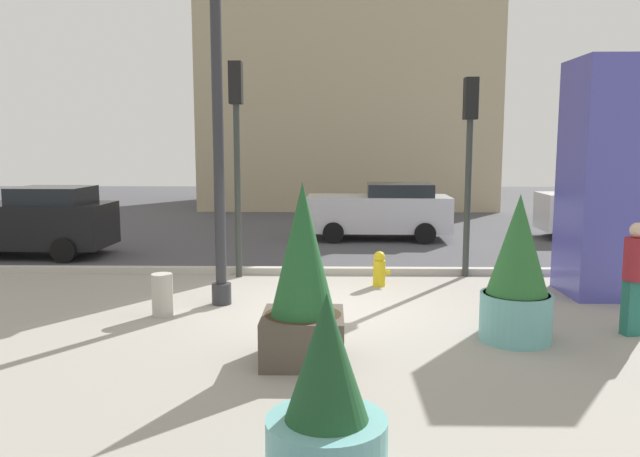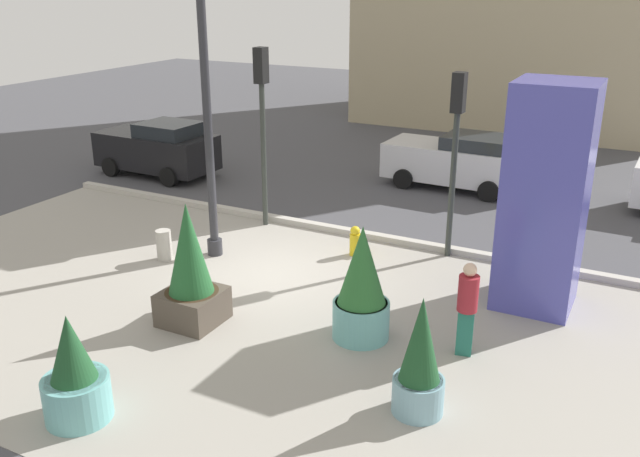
{
  "view_description": "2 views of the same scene",
  "coord_description": "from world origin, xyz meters",
  "px_view_note": "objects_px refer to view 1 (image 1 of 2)",
  "views": [
    {
      "loc": [
        0.15,
        -10.78,
        2.93
      ],
      "look_at": [
        -0.08,
        1.08,
        1.34
      ],
      "focal_mm": 34.57,
      "sensor_mm": 36.0,
      "label": 1
    },
    {
      "loc": [
        7.43,
        -12.03,
        6.37
      ],
      "look_at": [
        0.9,
        0.54,
        1.1
      ],
      "focal_mm": 37.99,
      "sensor_mm": 36.0,
      "label": 2
    }
  ],
  "objects_px": {
    "lamp_post": "(218,129)",
    "car_far_lane": "(34,222)",
    "traffic_light_far_side": "(469,144)",
    "potted_plant_by_pillar": "(303,283)",
    "fire_hydrant": "(379,269)",
    "car_passing_lane": "(381,211)",
    "pedestrian_by_curb": "(635,273)",
    "potted_plant_mid_plaza": "(517,274)",
    "car_curb_west": "(609,209)",
    "concrete_bollard": "(162,295)",
    "traffic_light_corner": "(237,134)",
    "potted_plant_near_right": "(327,417)",
    "art_pillar_blue": "(609,179)"
  },
  "relations": [
    {
      "from": "lamp_post",
      "to": "concrete_bollard",
      "type": "bearing_deg",
      "value": -136.79
    },
    {
      "from": "fire_hydrant",
      "to": "concrete_bollard",
      "type": "height_order",
      "value": "same"
    },
    {
      "from": "lamp_post",
      "to": "car_curb_west",
      "type": "height_order",
      "value": "lamp_post"
    },
    {
      "from": "potted_plant_near_right",
      "to": "car_passing_lane",
      "type": "xyz_separation_m",
      "value": [
        1.57,
        14.56,
        0.18
      ]
    },
    {
      "from": "traffic_light_corner",
      "to": "pedestrian_by_curb",
      "type": "height_order",
      "value": "traffic_light_corner"
    },
    {
      "from": "traffic_light_far_side",
      "to": "car_far_lane",
      "type": "height_order",
      "value": "traffic_light_far_side"
    },
    {
      "from": "car_passing_lane",
      "to": "art_pillar_blue",
      "type": "bearing_deg",
      "value": -62.37
    },
    {
      "from": "fire_hydrant",
      "to": "concrete_bollard",
      "type": "relative_size",
      "value": 1.0
    },
    {
      "from": "potted_plant_near_right",
      "to": "lamp_post",
      "type": "bearing_deg",
      "value": 107.63
    },
    {
      "from": "potted_plant_near_right",
      "to": "concrete_bollard",
      "type": "bearing_deg",
      "value": 117.68
    },
    {
      "from": "potted_plant_mid_plaza",
      "to": "potted_plant_by_pillar",
      "type": "relative_size",
      "value": 0.91
    },
    {
      "from": "concrete_bollard",
      "to": "fire_hydrant",
      "type": "bearing_deg",
      "value": 31.1
    },
    {
      "from": "fire_hydrant",
      "to": "car_passing_lane",
      "type": "height_order",
      "value": "car_passing_lane"
    },
    {
      "from": "pedestrian_by_curb",
      "to": "concrete_bollard",
      "type": "bearing_deg",
      "value": 172.93
    },
    {
      "from": "pedestrian_by_curb",
      "to": "car_passing_lane",
      "type": "bearing_deg",
      "value": 107.39
    },
    {
      "from": "car_curb_west",
      "to": "pedestrian_by_curb",
      "type": "distance_m",
      "value": 11.04
    },
    {
      "from": "lamp_post",
      "to": "potted_plant_near_right",
      "type": "bearing_deg",
      "value": -72.37
    },
    {
      "from": "fire_hydrant",
      "to": "car_passing_lane",
      "type": "relative_size",
      "value": 0.17
    },
    {
      "from": "car_curb_west",
      "to": "potted_plant_mid_plaza",
      "type": "bearing_deg",
      "value": -119.79
    },
    {
      "from": "art_pillar_blue",
      "to": "potted_plant_mid_plaza",
      "type": "relative_size",
      "value": 2.05
    },
    {
      "from": "potted_plant_mid_plaza",
      "to": "fire_hydrant",
      "type": "height_order",
      "value": "potted_plant_mid_plaza"
    },
    {
      "from": "potted_plant_near_right",
      "to": "pedestrian_by_curb",
      "type": "relative_size",
      "value": 0.99
    },
    {
      "from": "car_passing_lane",
      "to": "fire_hydrant",
      "type": "bearing_deg",
      "value": -94.59
    },
    {
      "from": "potted_plant_mid_plaza",
      "to": "concrete_bollard",
      "type": "distance_m",
      "value": 5.87
    },
    {
      "from": "traffic_light_far_side",
      "to": "car_curb_west",
      "type": "distance_m",
      "value": 8.52
    },
    {
      "from": "traffic_light_corner",
      "to": "car_curb_west",
      "type": "xyz_separation_m",
      "value": [
        10.9,
        6.07,
        -2.26
      ]
    },
    {
      "from": "art_pillar_blue",
      "to": "traffic_light_far_side",
      "type": "height_order",
      "value": "art_pillar_blue"
    },
    {
      "from": "lamp_post",
      "to": "traffic_light_far_side",
      "type": "height_order",
      "value": "lamp_post"
    },
    {
      "from": "potted_plant_by_pillar",
      "to": "car_far_lane",
      "type": "relative_size",
      "value": 0.59
    },
    {
      "from": "pedestrian_by_curb",
      "to": "traffic_light_far_side",
      "type": "bearing_deg",
      "value": 110.87
    },
    {
      "from": "traffic_light_far_side",
      "to": "potted_plant_by_pillar",
      "type": "bearing_deg",
      "value": -121.35
    },
    {
      "from": "potted_plant_by_pillar",
      "to": "car_far_lane",
      "type": "distance_m",
      "value": 11.01
    },
    {
      "from": "lamp_post",
      "to": "potted_plant_mid_plaza",
      "type": "distance_m",
      "value": 5.69
    },
    {
      "from": "potted_plant_mid_plaza",
      "to": "car_curb_west",
      "type": "xyz_separation_m",
      "value": [
        6.03,
        10.54,
        -0.09
      ]
    },
    {
      "from": "fire_hydrant",
      "to": "car_curb_west",
      "type": "distance_m",
      "value": 10.45
    },
    {
      "from": "pedestrian_by_curb",
      "to": "potted_plant_by_pillar",
      "type": "bearing_deg",
      "value": -165.99
    },
    {
      "from": "concrete_bollard",
      "to": "traffic_light_far_side",
      "type": "relative_size",
      "value": 0.17
    },
    {
      "from": "traffic_light_corner",
      "to": "car_curb_west",
      "type": "bearing_deg",
      "value": 29.12
    },
    {
      "from": "lamp_post",
      "to": "car_far_lane",
      "type": "height_order",
      "value": "lamp_post"
    },
    {
      "from": "concrete_bollard",
      "to": "lamp_post",
      "type": "bearing_deg",
      "value": 43.21
    },
    {
      "from": "concrete_bollard",
      "to": "car_curb_west",
      "type": "xyz_separation_m",
      "value": [
        11.74,
        9.29,
        0.56
      ]
    },
    {
      "from": "traffic_light_corner",
      "to": "traffic_light_far_side",
      "type": "bearing_deg",
      "value": 1.81
    },
    {
      "from": "potted_plant_mid_plaza",
      "to": "traffic_light_corner",
      "type": "height_order",
      "value": "traffic_light_corner"
    },
    {
      "from": "traffic_light_corner",
      "to": "pedestrian_by_curb",
      "type": "distance_m",
      "value": 8.23
    },
    {
      "from": "art_pillar_blue",
      "to": "concrete_bollard",
      "type": "relative_size",
      "value": 6.11
    },
    {
      "from": "potted_plant_near_right",
      "to": "car_curb_west",
      "type": "bearing_deg",
      "value": 59.13
    },
    {
      "from": "potted_plant_by_pillar",
      "to": "car_passing_lane",
      "type": "bearing_deg",
      "value": 80.29
    },
    {
      "from": "pedestrian_by_curb",
      "to": "car_curb_west",
      "type": "bearing_deg",
      "value": 67.97
    },
    {
      "from": "pedestrian_by_curb",
      "to": "potted_plant_mid_plaza",
      "type": "bearing_deg",
      "value": -170.91
    },
    {
      "from": "concrete_bollard",
      "to": "potted_plant_mid_plaza",
      "type": "bearing_deg",
      "value": -12.31
    }
  ]
}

